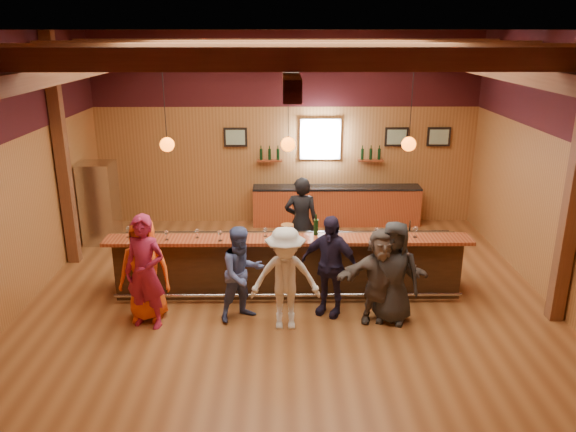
% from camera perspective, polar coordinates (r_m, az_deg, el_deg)
% --- Properties ---
extents(room, '(9.04, 9.00, 4.52)m').
position_cam_1_polar(room, '(9.32, 0.02, 10.46)').
color(room, brown).
rests_on(room, ground).
extents(bar_counter, '(6.30, 1.07, 1.11)m').
position_cam_1_polar(bar_counter, '(10.13, 0.10, -4.72)').
color(bar_counter, black).
rests_on(bar_counter, ground).
extents(back_bar_cabinet, '(4.00, 0.52, 0.95)m').
position_cam_1_polar(back_bar_cabinet, '(13.57, 4.93, 1.07)').
color(back_bar_cabinet, maroon).
rests_on(back_bar_cabinet, ground).
extents(window, '(0.95, 0.09, 0.95)m').
position_cam_1_polar(window, '(13.37, 3.30, 7.81)').
color(window, silver).
rests_on(window, room).
extents(framed_pictures, '(5.35, 0.05, 0.45)m').
position_cam_1_polar(framed_pictures, '(13.44, 7.03, 7.97)').
color(framed_pictures, black).
rests_on(framed_pictures, room).
extents(wine_shelves, '(3.00, 0.18, 0.30)m').
position_cam_1_polar(wine_shelves, '(13.39, 3.28, 5.95)').
color(wine_shelves, maroon).
rests_on(wine_shelves, room).
extents(pendant_lights, '(4.24, 0.24, 1.37)m').
position_cam_1_polar(pendant_lights, '(9.34, 0.02, 7.34)').
color(pendant_lights, black).
rests_on(pendant_lights, room).
extents(stainless_fridge, '(0.70, 0.70, 1.80)m').
position_cam_1_polar(stainless_fridge, '(12.94, -18.58, 1.26)').
color(stainless_fridge, silver).
rests_on(stainless_fridge, ground).
extents(customer_orange, '(0.86, 0.58, 1.70)m').
position_cam_1_polar(customer_orange, '(9.30, -14.33, -5.34)').
color(customer_orange, '#E34F15').
rests_on(customer_orange, ground).
extents(customer_redvest, '(0.77, 0.61, 1.85)m').
position_cam_1_polar(customer_redvest, '(9.03, -14.31, -5.53)').
color(customer_redvest, maroon).
rests_on(customer_redvest, ground).
extents(customer_denim, '(0.97, 0.91, 1.58)m').
position_cam_1_polar(customer_denim, '(9.05, -4.68, -5.86)').
color(customer_denim, '#45538A').
rests_on(customer_denim, ground).
extents(customer_white, '(1.09, 0.63, 1.68)m').
position_cam_1_polar(customer_white, '(8.74, -0.27, -6.38)').
color(customer_white, silver).
rests_on(customer_white, ground).
extents(customer_navy, '(1.08, 0.84, 1.71)m').
position_cam_1_polar(customer_navy, '(9.18, 4.25, -5.03)').
color(customer_navy, '#1F1933').
rests_on(customer_navy, ground).
extents(customer_brown, '(1.50, 0.59, 1.58)m').
position_cam_1_polar(customer_brown, '(9.07, 9.37, -6.04)').
color(customer_brown, '#524842').
rests_on(customer_brown, ground).
extents(customer_dark, '(0.95, 0.77, 1.69)m').
position_cam_1_polar(customer_dark, '(9.09, 10.65, -5.66)').
color(customer_dark, '#242426').
rests_on(customer_dark, ground).
extents(bartender, '(0.70, 0.49, 1.82)m').
position_cam_1_polar(bartender, '(11.02, 1.36, -0.62)').
color(bartender, black).
rests_on(bartender, ground).
extents(ice_bucket, '(0.22, 0.22, 0.24)m').
position_cam_1_polar(ice_bucket, '(9.58, -0.08, -1.56)').
color(ice_bucket, brown).
rests_on(ice_bucket, bar_counter).
extents(bottle_a, '(0.08, 0.08, 0.37)m').
position_cam_1_polar(bottle_a, '(9.73, 2.85, -1.12)').
color(bottle_a, black).
rests_on(bottle_a, bar_counter).
extents(bottle_b, '(0.07, 0.07, 0.34)m').
position_cam_1_polar(bottle_b, '(9.67, 4.25, -1.34)').
color(bottle_b, black).
rests_on(bottle_b, bar_counter).
extents(glass_a, '(0.09, 0.09, 0.20)m').
position_cam_1_polar(glass_a, '(9.98, -15.90, -1.32)').
color(glass_a, silver).
rests_on(glass_a, bar_counter).
extents(glass_b, '(0.08, 0.08, 0.17)m').
position_cam_1_polar(glass_b, '(9.71, -12.26, -1.71)').
color(glass_b, silver).
rests_on(glass_b, bar_counter).
extents(glass_c, '(0.07, 0.07, 0.16)m').
position_cam_1_polar(glass_c, '(9.71, -9.23, -1.56)').
color(glass_c, silver).
rests_on(glass_c, bar_counter).
extents(glass_d, '(0.08, 0.08, 0.19)m').
position_cam_1_polar(glass_d, '(9.52, -6.92, -1.75)').
color(glass_d, silver).
rests_on(glass_d, bar_counter).
extents(glass_e, '(0.07, 0.07, 0.16)m').
position_cam_1_polar(glass_e, '(9.65, -2.33, -1.44)').
color(glass_e, silver).
rests_on(glass_e, bar_counter).
extents(glass_f, '(0.09, 0.09, 0.20)m').
position_cam_1_polar(glass_f, '(9.63, 4.97, -1.38)').
color(glass_f, silver).
rests_on(glass_f, bar_counter).
extents(glass_g, '(0.08, 0.08, 0.17)m').
position_cam_1_polar(glass_g, '(9.74, 9.03, -1.44)').
color(glass_g, silver).
rests_on(glass_g, bar_counter).
extents(glass_h, '(0.09, 0.09, 0.20)m').
position_cam_1_polar(glass_h, '(9.85, 12.82, -1.33)').
color(glass_h, silver).
rests_on(glass_h, bar_counter).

